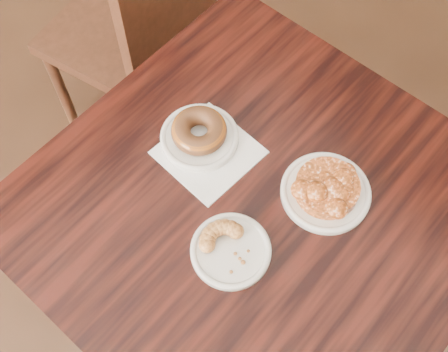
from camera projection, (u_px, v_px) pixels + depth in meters
floor at (213, 351)px, 1.69m from camera, size 5.00×5.00×0.00m
room_walls at (182, 8)px, 0.45m from camera, size 5.02×5.02×2.80m
cafe_table at (251, 266)px, 1.42m from camera, size 0.99×0.99×0.75m
chair_far at (127, 31)px, 1.69m from camera, size 0.59×0.59×0.90m
napkin at (209, 152)px, 1.14m from camera, size 0.20×0.20×0.00m
plate_donut at (200, 137)px, 1.15m from camera, size 0.16×0.16×0.01m
plate_cruller at (231, 251)px, 1.04m from camera, size 0.15×0.15×0.01m
plate_fritter at (325, 192)px, 1.09m from camera, size 0.18×0.18×0.01m
glazed_donut at (199, 131)px, 1.13m from camera, size 0.11×0.11×0.04m
apple_fritter at (328, 186)px, 1.07m from camera, size 0.17×0.17×0.04m
cruller_fragment at (231, 247)px, 1.02m from camera, size 0.10×0.10×0.03m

